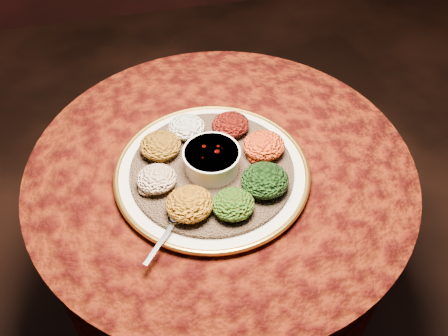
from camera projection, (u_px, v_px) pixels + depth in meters
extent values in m
plane|color=black|center=(222.00, 304.00, 1.77)|extent=(4.00, 4.00, 0.00)
cylinder|color=black|center=(222.00, 301.00, 1.76)|extent=(0.44, 0.44, 0.04)
cylinder|color=black|center=(221.00, 252.00, 1.52)|extent=(0.12, 0.12, 0.68)
cylinder|color=black|center=(221.00, 174.00, 1.25)|extent=(0.80, 0.80, 0.04)
cylinder|color=#461205|center=(221.00, 209.00, 1.36)|extent=(0.93, 0.93, 0.34)
cylinder|color=#461205|center=(221.00, 167.00, 1.23)|extent=(0.96, 0.96, 0.01)
cylinder|color=beige|center=(212.00, 173.00, 1.20)|extent=(0.49, 0.49, 0.02)
torus|color=gold|center=(212.00, 171.00, 1.19)|extent=(0.47, 0.47, 0.01)
cylinder|color=brown|center=(212.00, 170.00, 1.19)|extent=(0.51, 0.51, 0.01)
cylinder|color=white|center=(212.00, 160.00, 1.16)|extent=(0.13, 0.13, 0.06)
cylinder|color=white|center=(211.00, 153.00, 1.14)|extent=(0.13, 0.13, 0.01)
cylinder|color=#4F0305|center=(212.00, 155.00, 1.15)|extent=(0.11, 0.11, 0.01)
ellipsoid|color=silver|center=(178.00, 217.00, 1.08)|extent=(0.05, 0.03, 0.01)
cube|color=silver|center=(161.00, 242.00, 1.04)|extent=(0.09, 0.10, 0.00)
ellipsoid|color=white|center=(186.00, 127.00, 1.25)|extent=(0.09, 0.09, 0.04)
ellipsoid|color=black|center=(231.00, 125.00, 1.25)|extent=(0.09, 0.09, 0.05)
ellipsoid|color=#C16C10|center=(264.00, 145.00, 1.20)|extent=(0.10, 0.10, 0.05)
ellipsoid|color=black|center=(265.00, 180.00, 1.12)|extent=(0.11, 0.10, 0.05)
ellipsoid|color=maroon|center=(233.00, 204.00, 1.08)|extent=(0.09, 0.09, 0.05)
ellipsoid|color=#A36A0E|center=(190.00, 204.00, 1.08)|extent=(0.11, 0.10, 0.05)
ellipsoid|color=maroon|center=(157.00, 179.00, 1.13)|extent=(0.09, 0.09, 0.04)
ellipsoid|color=#83520F|center=(160.00, 145.00, 1.20)|extent=(0.10, 0.10, 0.05)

